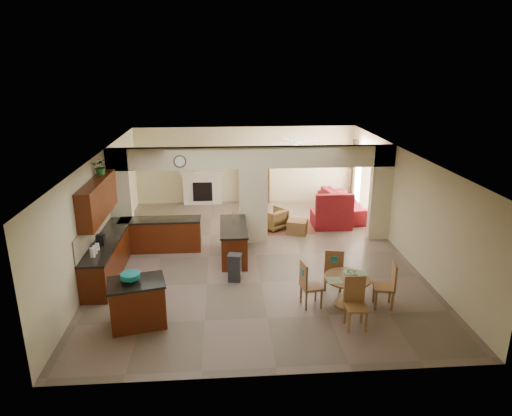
{
  "coord_description": "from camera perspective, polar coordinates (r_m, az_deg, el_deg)",
  "views": [
    {
      "loc": [
        -0.83,
        -11.39,
        5.04
      ],
      "look_at": [
        0.03,
        0.3,
        1.25
      ],
      "focal_mm": 32.0,
      "sensor_mm": 36.0,
      "label": 1
    }
  ],
  "objects": [
    {
      "name": "floor",
      "position": [
        12.48,
        -0.02,
        -5.91
      ],
      "size": [
        10.0,
        10.0,
        0.0
      ],
      "primitive_type": "plane",
      "color": "#745F50",
      "rests_on": "ground"
    },
    {
      "name": "partition_right_pier",
      "position": [
        13.69,
        15.31,
        1.83
      ],
      "size": [
        0.6,
        0.25,
        2.8
      ],
      "primitive_type": "cube",
      "color": "beige",
      "rests_on": "floor"
    },
    {
      "name": "partition_left_pier",
      "position": [
        13.23,
        -16.56,
        1.17
      ],
      "size": [
        0.6,
        0.25,
        2.8
      ],
      "primitive_type": "cube",
      "color": "beige",
      "rests_on": "floor"
    },
    {
      "name": "chair_north",
      "position": [
        10.6,
        9.66,
        -7.4
      ],
      "size": [
        0.5,
        0.5,
        1.02
      ],
      "rotation": [
        0.0,
        0.0,
        2.94
      ],
      "color": "brown",
      "rests_on": "floor"
    },
    {
      "name": "window_b",
      "position": [
        16.57,
        12.79,
        4.06
      ],
      "size": [
        0.02,
        0.9,
        1.9
      ],
      "primitive_type": "cube",
      "color": "white",
      "rests_on": "wall_right"
    },
    {
      "name": "partition_center_pier",
      "position": [
        13.03,
        -0.35,
        0.3
      ],
      "size": [
        0.8,
        0.25,
        2.2
      ],
      "primitive_type": "cube",
      "color": "beige",
      "rests_on": "floor"
    },
    {
      "name": "kitchen_counter",
      "position": [
        12.28,
        -15.34,
        -4.63
      ],
      "size": [
        2.52,
        3.29,
        1.48
      ],
      "color": "#411807",
      "rests_on": "floor"
    },
    {
      "name": "shelving_unit",
      "position": [
        16.77,
        -0.04,
        3.61
      ],
      "size": [
        1.0,
        0.32,
        1.8
      ],
      "primitive_type": "cube",
      "color": "brown",
      "rests_on": "floor"
    },
    {
      "name": "wall_right",
      "position": [
        12.9,
        18.0,
        0.61
      ],
      "size": [
        0.0,
        10.0,
        10.0
      ],
      "primitive_type": "plane",
      "rotation": [
        1.57,
        0.0,
        -1.57
      ],
      "color": "beige",
      "rests_on": "floor"
    },
    {
      "name": "ottoman",
      "position": [
        14.02,
        5.18,
        -2.32
      ],
      "size": [
        0.72,
        0.72,
        0.42
      ],
      "primitive_type": "cube",
      "rotation": [
        0.0,
        0.0,
        -0.31
      ],
      "color": "maroon",
      "rests_on": "floor"
    },
    {
      "name": "glazed_door",
      "position": [
        15.82,
        13.62,
        2.79
      ],
      "size": [
        0.02,
        0.7,
        2.1
      ],
      "primitive_type": "cube",
      "color": "white",
      "rests_on": "wall_right"
    },
    {
      "name": "trash_can",
      "position": [
        10.99,
        -2.66,
        -7.58
      ],
      "size": [
        0.34,
        0.31,
        0.63
      ],
      "primitive_type": "cube",
      "rotation": [
        0.0,
        0.0,
        -0.21
      ],
      "color": "#2A2A2C",
      "rests_on": "floor"
    },
    {
      "name": "sofa",
      "position": [
        15.91,
        11.04,
        0.57
      ],
      "size": [
        2.79,
        1.4,
        0.78
      ],
      "primitive_type": "imported",
      "rotation": [
        0.0,
        0.0,
        1.71
      ],
      "color": "maroon",
      "rests_on": "floor"
    },
    {
      "name": "upper_cabinets",
      "position": [
        11.44,
        -19.18,
        1.06
      ],
      "size": [
        0.35,
        2.4,
        0.9
      ],
      "primitive_type": "cube",
      "color": "#411807",
      "rests_on": "wall_left"
    },
    {
      "name": "wall_back",
      "position": [
        16.81,
        -1.28,
        5.39
      ],
      "size": [
        8.0,
        0.0,
        8.0
      ],
      "primitive_type": "plane",
      "rotation": [
        1.57,
        0.0,
        0.0
      ],
      "color": "beige",
      "rests_on": "floor"
    },
    {
      "name": "dining_table",
      "position": [
        10.05,
        11.29,
        -9.56
      ],
      "size": [
        1.0,
        1.0,
        0.68
      ],
      "color": "brown",
      "rests_on": "floor"
    },
    {
      "name": "drape_a_left",
      "position": [
        14.45,
        15.21,
        1.85
      ],
      "size": [
        0.1,
        0.28,
        2.3
      ],
      "primitive_type": "cube",
      "color": "#3C1C18",
      "rests_on": "wall_right"
    },
    {
      "name": "drape_a_right",
      "position": [
        15.54,
        13.79,
        3.08
      ],
      "size": [
        0.1,
        0.28,
        2.3
      ],
      "primitive_type": "cube",
      "color": "#3C1C18",
      "rests_on": "wall_right"
    },
    {
      "name": "wall_front",
      "position": [
        7.4,
        2.87,
        -11.58
      ],
      "size": [
        8.0,
        0.0,
        8.0
      ],
      "primitive_type": "plane",
      "rotation": [
        -1.57,
        0.0,
        0.0
      ],
      "color": "beige",
      "rests_on": "floor"
    },
    {
      "name": "fruit_bowl",
      "position": [
        9.92,
        11.76,
        -8.09
      ],
      "size": [
        0.29,
        0.29,
        0.15
      ],
      "primitive_type": "cylinder",
      "color": "#6CA924",
      "rests_on": "dining_table"
    },
    {
      "name": "partition_header",
      "position": [
        12.67,
        -0.36,
        6.35
      ],
      "size": [
        8.0,
        0.25,
        0.6
      ],
      "primitive_type": "cube",
      "color": "beige",
      "rests_on": "partition_center_pier"
    },
    {
      "name": "window_a",
      "position": [
        15.01,
        14.62,
        2.49
      ],
      "size": [
        0.02,
        0.9,
        1.9
      ],
      "primitive_type": "cube",
      "color": "white",
      "rests_on": "wall_right"
    },
    {
      "name": "drape_b_right",
      "position": [
        17.12,
        12.1,
        4.54
      ],
      "size": [
        0.1,
        0.28,
        2.3
      ],
      "primitive_type": "cube",
      "color": "#3C1C18",
      "rests_on": "wall_right"
    },
    {
      "name": "ceiling",
      "position": [
        11.64,
        -0.03,
        6.81
      ],
      "size": [
        10.0,
        10.0,
        0.0
      ],
      "primitive_type": "plane",
      "rotation": [
        3.14,
        0.0,
        0.0
      ],
      "color": "white",
      "rests_on": "wall_back"
    },
    {
      "name": "teal_bowl",
      "position": [
        9.28,
        -15.42,
        -8.37
      ],
      "size": [
        0.38,
        0.38,
        0.18
      ],
      "primitive_type": "cylinder",
      "color": "#138286",
      "rests_on": "kitchen_island"
    },
    {
      "name": "chaise",
      "position": [
        14.71,
        9.34,
        -1.4
      ],
      "size": [
        1.18,
        0.97,
        0.47
      ],
      "primitive_type": "cube",
      "rotation": [
        0.0,
        0.0,
        -0.01
      ],
      "color": "maroon",
      "rests_on": "floor"
    },
    {
      "name": "rug",
      "position": [
        14.54,
        4.09,
        -2.4
      ],
      "size": [
        1.6,
        1.3,
        0.01
      ],
      "primitive_type": "cube",
      "color": "#9A4D38",
      "rests_on": "floor"
    },
    {
      "name": "fireplace",
      "position": [
        16.83,
        -6.68,
        2.54
      ],
      "size": [
        1.6,
        0.35,
        1.2
      ],
      "color": "beige",
      "rests_on": "floor"
    },
    {
      "name": "wall_left",
      "position": [
        12.37,
        -18.84,
        -0.2
      ],
      "size": [
        0.0,
        10.0,
        10.0
      ],
      "primitive_type": "plane",
      "rotation": [
        1.57,
        0.0,
        1.57
      ],
      "color": "beige",
      "rests_on": "floor"
    },
    {
      "name": "chair_west",
      "position": [
        9.86,
        6.5,
        -9.27
      ],
      "size": [
        0.49,
        0.49,
        1.02
      ],
      "rotation": [
        0.0,
        0.0,
        1.74
      ],
      "color": "brown",
      "rests_on": "floor"
    },
    {
      "name": "drape_b_left",
      "position": [
        16.0,
        13.26,
        3.54
      ],
      "size": [
        0.1,
        0.28,
        2.3
      ],
      "primitive_type": "cube",
      "color": "#3C1C18",
      "rests_on": "wall_right"
    },
    {
      "name": "peninsula",
      "position": [
        12.17,
        -2.81,
        -4.23
      ],
      "size": [
        0.7,
        1.85,
        0.91
      ],
      "color": "#411807",
      "rests_on": "floor"
    },
    {
      "name": "ceiling_fan",
      "position": [
        14.79,
        4.98,
        8.18
      ],
      "size": [
        1.0,
        1.0,
        0.1
      ],
      "primitive_type": "cylinder",
      "color": "white",
      "rests_on": "ceiling"
    },
    {
      "name": "wall_clock",
      "position": [
        12.56,
        -9.5,
        5.76
      ],
      "size": [
        0.34,
        0.03,
        0.34
      ],
      "primitive_type": "cylinder",
      "rotation": [
        1.57,
        0.0,
        0.0
      ],
      "color": "#482A18",
      "rests_on": "partition_header"
    },
    {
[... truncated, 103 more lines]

